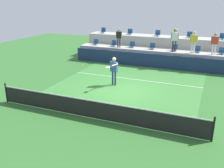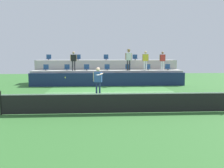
{
  "view_description": "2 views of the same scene",
  "coord_description": "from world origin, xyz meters",
  "px_view_note": "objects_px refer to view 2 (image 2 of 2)",
  "views": [
    {
      "loc": [
        4.88,
        -13.46,
        5.37
      ],
      "look_at": [
        0.03,
        -1.77,
        1.0
      ],
      "focal_mm": 40.33,
      "sensor_mm": 36.0,
      "label": 1
    },
    {
      "loc": [
        -1.06,
        -15.38,
        2.65
      ],
      "look_at": [
        -0.12,
        -0.83,
        0.97
      ],
      "focal_mm": 41.45,
      "sensor_mm": 36.0,
      "label": 2
    }
  ],
  "objects_px": {
    "stadium_chair_lower_center": "(107,68)",
    "stadium_chair_lower_right": "(148,68)",
    "stadium_chair_lower_mid_left": "(87,68)",
    "stadium_chair_upper_right": "(135,58)",
    "stadium_chair_lower_mid_right": "(128,68)",
    "spectator_with_hat": "(129,57)",
    "stadium_chair_lower_far_left": "(46,68)",
    "stadium_chair_lower_left": "(67,68)",
    "spectator_leaning_on_rail": "(162,59)",
    "tennis_ball": "(65,78)",
    "stadium_chair_upper_far_left": "(49,58)",
    "tennis_player": "(98,78)",
    "spectator_in_white": "(74,59)",
    "stadium_chair_upper_center": "(106,58)",
    "spectator_in_grey": "(145,59)",
    "stadium_chair_upper_far_right": "(162,58)",
    "stadium_chair_upper_left": "(78,58)",
    "stadium_chair_lower_far_right": "(168,68)"
  },
  "relations": [
    {
      "from": "stadium_chair_lower_far_left",
      "to": "spectator_leaning_on_rail",
      "type": "height_order",
      "value": "spectator_leaning_on_rail"
    },
    {
      "from": "stadium_chair_lower_center",
      "to": "tennis_player",
      "type": "xyz_separation_m",
      "value": [
        -0.87,
        -6.48,
        -0.33
      ]
    },
    {
      "from": "stadium_chair_lower_center",
      "to": "stadium_chair_lower_mid_right",
      "type": "relative_size",
      "value": 1.0
    },
    {
      "from": "stadium_chair_upper_right",
      "to": "tennis_player",
      "type": "height_order",
      "value": "stadium_chair_upper_right"
    },
    {
      "from": "spectator_with_hat",
      "to": "stadium_chair_lower_far_left",
      "type": "bearing_deg",
      "value": 176.92
    },
    {
      "from": "stadium_chair_lower_far_left",
      "to": "stadium_chair_upper_right",
      "type": "bearing_deg",
      "value": 12.63
    },
    {
      "from": "tennis_player",
      "to": "spectator_in_white",
      "type": "height_order",
      "value": "spectator_in_white"
    },
    {
      "from": "tennis_ball",
      "to": "stadium_chair_lower_mid_left",
      "type": "bearing_deg",
      "value": 81.11
    },
    {
      "from": "stadium_chair_lower_far_right",
      "to": "stadium_chair_upper_left",
      "type": "distance_m",
      "value": 8.27
    },
    {
      "from": "stadium_chair_upper_center",
      "to": "spectator_leaning_on_rail",
      "type": "relative_size",
      "value": 0.32
    },
    {
      "from": "stadium_chair_lower_mid_left",
      "to": "stadium_chair_lower_far_right",
      "type": "height_order",
      "value": "same"
    },
    {
      "from": "stadium_chair_lower_far_right",
      "to": "spectator_leaning_on_rail",
      "type": "relative_size",
      "value": 0.32
    },
    {
      "from": "tennis_player",
      "to": "tennis_ball",
      "type": "xyz_separation_m",
      "value": [
        -1.99,
        -0.4,
        0.1
      ]
    },
    {
      "from": "stadium_chair_lower_left",
      "to": "spectator_with_hat",
      "type": "height_order",
      "value": "spectator_with_hat"
    },
    {
      "from": "stadium_chair_upper_right",
      "to": "spectator_in_grey",
      "type": "bearing_deg",
      "value": -75.41
    },
    {
      "from": "stadium_chair_lower_mid_right",
      "to": "stadium_chair_upper_far_left",
      "type": "relative_size",
      "value": 1.0
    },
    {
      "from": "stadium_chair_lower_mid_right",
      "to": "tennis_player",
      "type": "distance_m",
      "value": 7.03
    },
    {
      "from": "stadium_chair_upper_center",
      "to": "spectator_in_grey",
      "type": "xyz_separation_m",
      "value": [
        3.32,
        -2.18,
        -0.06
      ]
    },
    {
      "from": "tennis_player",
      "to": "stadium_chair_lower_center",
      "type": "bearing_deg",
      "value": 82.38
    },
    {
      "from": "stadium_chair_lower_center",
      "to": "stadium_chair_upper_far_left",
      "type": "distance_m",
      "value": 5.71
    },
    {
      "from": "stadium_chair_lower_left",
      "to": "stadium_chair_lower_mid_right",
      "type": "distance_m",
      "value": 5.34
    },
    {
      "from": "stadium_chair_lower_mid_right",
      "to": "spectator_with_hat",
      "type": "bearing_deg",
      "value": -90.36
    },
    {
      "from": "stadium_chair_lower_mid_left",
      "to": "tennis_ball",
      "type": "distance_m",
      "value": 6.96
    },
    {
      "from": "stadium_chair_upper_far_left",
      "to": "spectator_with_hat",
      "type": "height_order",
      "value": "spectator_with_hat"
    },
    {
      "from": "spectator_in_grey",
      "to": "spectator_leaning_on_rail",
      "type": "height_order",
      "value": "spectator_in_grey"
    },
    {
      "from": "stadium_chair_lower_mid_left",
      "to": "stadium_chair_upper_right",
      "type": "height_order",
      "value": "stadium_chair_upper_right"
    },
    {
      "from": "stadium_chair_lower_left",
      "to": "stadium_chair_lower_mid_right",
      "type": "xyz_separation_m",
      "value": [
        5.34,
        0.0,
        0.0
      ]
    },
    {
      "from": "stadium_chair_lower_left",
      "to": "stadium_chair_upper_far_right",
      "type": "xyz_separation_m",
      "value": [
        8.83,
        1.8,
        0.85
      ]
    },
    {
      "from": "stadium_chair_upper_far_right",
      "to": "stadium_chair_upper_right",
      "type": "bearing_deg",
      "value": 180.0
    },
    {
      "from": "stadium_chair_upper_right",
      "to": "stadium_chair_lower_left",
      "type": "bearing_deg",
      "value": -163.88
    },
    {
      "from": "spectator_in_white",
      "to": "stadium_chair_lower_left",
      "type": "bearing_deg",
      "value": 148.12
    },
    {
      "from": "stadium_chair_lower_mid_right",
      "to": "tennis_ball",
      "type": "distance_m",
      "value": 8.34
    },
    {
      "from": "spectator_in_white",
      "to": "stadium_chair_lower_center",
      "type": "bearing_deg",
      "value": 7.61
    },
    {
      "from": "stadium_chair_upper_far_left",
      "to": "stadium_chair_lower_mid_left",
      "type": "bearing_deg",
      "value": -26.8
    },
    {
      "from": "stadium_chair_lower_left",
      "to": "stadium_chair_upper_center",
      "type": "height_order",
      "value": "stadium_chair_upper_center"
    },
    {
      "from": "spectator_in_white",
      "to": "tennis_ball",
      "type": "height_order",
      "value": "spectator_in_white"
    },
    {
      "from": "spectator_leaning_on_rail",
      "to": "tennis_ball",
      "type": "xyz_separation_m",
      "value": [
        -7.67,
        -6.49,
        -0.98
      ]
    },
    {
      "from": "stadium_chair_lower_mid_left",
      "to": "stadium_chair_upper_far_left",
      "type": "distance_m",
      "value": 4.08
    },
    {
      "from": "stadium_chair_lower_center",
      "to": "spectator_in_grey",
      "type": "xyz_separation_m",
      "value": [
        3.31,
        -0.38,
        0.79
      ]
    },
    {
      "from": "stadium_chair_lower_right",
      "to": "stadium_chair_upper_left",
      "type": "bearing_deg",
      "value": 163.92
    },
    {
      "from": "stadium_chair_lower_far_left",
      "to": "spectator_leaning_on_rail",
      "type": "xyz_separation_m",
      "value": [
        10.1,
        -0.38,
        0.76
      ]
    },
    {
      "from": "spectator_in_white",
      "to": "spectator_leaning_on_rail",
      "type": "height_order",
      "value": "spectator_leaning_on_rail"
    },
    {
      "from": "stadium_chair_lower_right",
      "to": "stadium_chair_upper_far_right",
      "type": "height_order",
      "value": "stadium_chair_upper_far_right"
    },
    {
      "from": "stadium_chair_lower_far_left",
      "to": "stadium_chair_lower_left",
      "type": "distance_m",
      "value": 1.8
    },
    {
      "from": "stadium_chair_lower_mid_left",
      "to": "spectator_in_grey",
      "type": "bearing_deg",
      "value": -4.31
    },
    {
      "from": "stadium_chair_lower_mid_right",
      "to": "tennis_player",
      "type": "relative_size",
      "value": 0.28
    },
    {
      "from": "stadium_chair_lower_center",
      "to": "stadium_chair_lower_right",
      "type": "relative_size",
      "value": 1.0
    },
    {
      "from": "tennis_player",
      "to": "tennis_ball",
      "type": "relative_size",
      "value": 26.98
    },
    {
      "from": "stadium_chair_lower_left",
      "to": "stadium_chair_lower_mid_right",
      "type": "bearing_deg",
      "value": 0.0
    },
    {
      "from": "stadium_chair_lower_mid_left",
      "to": "spectator_in_grey",
      "type": "distance_m",
      "value": 5.17
    }
  ]
}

